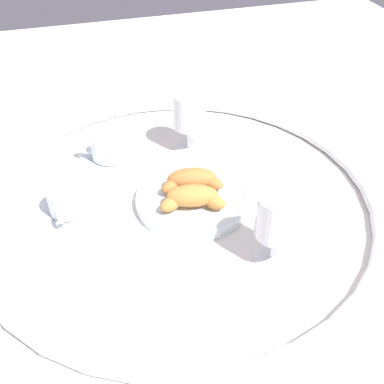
% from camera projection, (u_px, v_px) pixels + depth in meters
% --- Properties ---
extents(ground_plane, '(2.20, 2.20, 0.00)m').
position_uv_depth(ground_plane, '(178.00, 203.00, 0.96)').
color(ground_plane, silver).
extents(table_chrome_rim, '(0.80, 0.80, 0.02)m').
position_uv_depth(table_chrome_rim, '(178.00, 198.00, 0.95)').
color(table_chrome_rim, silver).
rests_on(table_chrome_rim, ground_plane).
extents(pastry_plate, '(0.23, 0.23, 0.02)m').
position_uv_depth(pastry_plate, '(192.00, 199.00, 0.95)').
color(pastry_plate, silver).
rests_on(pastry_plate, ground_plane).
extents(croissant_large, '(0.13, 0.08, 0.04)m').
position_uv_depth(croissant_large, '(192.00, 180.00, 0.95)').
color(croissant_large, '#AD6B33').
rests_on(croissant_large, pastry_plate).
extents(croissant_small, '(0.13, 0.08, 0.04)m').
position_uv_depth(croissant_small, '(192.00, 197.00, 0.91)').
color(croissant_small, '#BC7A38').
rests_on(croissant_small, pastry_plate).
extents(coffee_cup_near, '(0.14, 0.14, 0.06)m').
position_uv_depth(coffee_cup_near, '(68.00, 203.00, 0.92)').
color(coffee_cup_near, silver).
rests_on(coffee_cup_near, ground_plane).
extents(coffee_cup_far, '(0.14, 0.14, 0.06)m').
position_uv_depth(coffee_cup_far, '(108.00, 150.00, 1.06)').
color(coffee_cup_far, silver).
rests_on(coffee_cup_far, ground_plane).
extents(juice_glass_left, '(0.08, 0.08, 0.14)m').
position_uv_depth(juice_glass_left, '(189.00, 113.00, 1.06)').
color(juice_glass_left, white).
rests_on(juice_glass_left, ground_plane).
extents(juice_glass_right, '(0.08, 0.08, 0.14)m').
position_uv_depth(juice_glass_right, '(278.00, 219.00, 0.78)').
color(juice_glass_right, white).
rests_on(juice_glass_right, ground_plane).
extents(sugar_packet, '(0.05, 0.04, 0.01)m').
position_uv_depth(sugar_packet, '(299.00, 202.00, 0.96)').
color(sugar_packet, white).
rests_on(sugar_packet, ground_plane).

